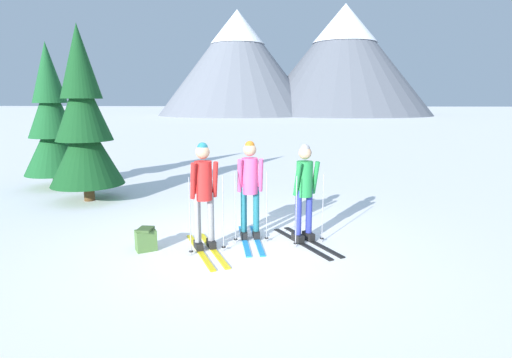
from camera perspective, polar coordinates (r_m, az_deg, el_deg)
The scene contains 8 objects.
ground_plane at distance 7.04m, azimuth -2.38°, elevation -9.19°, with size 400.00×400.00×0.00m, color white.
skier_in_red at distance 6.61m, azimuth -7.40°, elevation -1.51°, with size 1.04×1.65×1.77m.
skier_in_pink at distance 7.07m, azimuth -0.87°, elevation -0.73°, with size 0.65×1.61×1.75m.
skier_in_green at distance 6.99m, azimuth 6.84°, elevation -1.46°, with size 1.20×1.62×1.70m.
pine_tree_near at distance 10.61m, azimuth -23.05°, elevation 7.31°, with size 1.73×1.73×4.19m.
pine_tree_mid at distance 12.76m, azimuth -26.73°, elevation 7.10°, with size 1.66×1.66×4.01m.
backpack_on_snow_front at distance 6.96m, azimuth -15.21°, elevation -8.18°, with size 0.40×0.38×0.38m.
mountain_ridge_distant at distance 75.27m, azimuth 5.99°, elevation 16.26°, with size 48.39×32.67×19.20m.
Camera 1 is at (0.98, -6.54, 2.41)m, focal length 28.48 mm.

